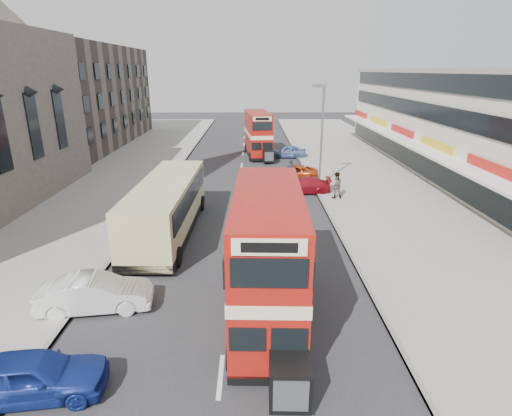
% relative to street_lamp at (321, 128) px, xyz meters
% --- Properties ---
extents(ground, '(160.00, 160.00, 0.00)m').
position_rel_street_lamp_xyz_m(ground, '(-6.52, -18.00, -4.78)').
color(ground, '#28282B').
rests_on(ground, ground).
extents(road_surface, '(12.00, 90.00, 0.01)m').
position_rel_street_lamp_xyz_m(road_surface, '(-6.52, 2.00, -4.78)').
color(road_surface, '#28282B').
rests_on(road_surface, ground).
extents(pavement_right, '(12.00, 90.00, 0.15)m').
position_rel_street_lamp_xyz_m(pavement_right, '(5.48, 2.00, -4.71)').
color(pavement_right, gray).
rests_on(pavement_right, ground).
extents(pavement_left, '(12.00, 90.00, 0.15)m').
position_rel_street_lamp_xyz_m(pavement_left, '(-18.52, 2.00, -4.71)').
color(pavement_left, gray).
rests_on(pavement_left, ground).
extents(kerb_left, '(0.20, 90.00, 0.16)m').
position_rel_street_lamp_xyz_m(kerb_left, '(-12.62, 2.00, -4.71)').
color(kerb_left, gray).
rests_on(kerb_left, ground).
extents(kerb_right, '(0.20, 90.00, 0.16)m').
position_rel_street_lamp_xyz_m(kerb_right, '(-0.42, 2.00, -4.71)').
color(kerb_right, gray).
rests_on(kerb_right, ground).
extents(brick_terrace, '(14.00, 28.00, 12.00)m').
position_rel_street_lamp_xyz_m(brick_terrace, '(-28.52, 20.00, 1.22)').
color(brick_terrace, '#66594C').
rests_on(brick_terrace, ground).
extents(commercial_row, '(9.90, 46.20, 9.30)m').
position_rel_street_lamp_xyz_m(commercial_row, '(13.42, 4.00, -0.09)').
color(commercial_row, beige).
rests_on(commercial_row, ground).
extents(street_lamp, '(1.00, 0.20, 8.12)m').
position_rel_street_lamp_xyz_m(street_lamp, '(0.00, 0.00, 0.00)').
color(street_lamp, slate).
rests_on(street_lamp, ground).
extents(bus_main, '(2.69, 8.98, 4.91)m').
position_rel_street_lamp_xyz_m(bus_main, '(-4.93, -18.83, -2.20)').
color(bus_main, black).
rests_on(bus_main, ground).
extents(bus_second, '(3.15, 8.52, 4.65)m').
position_rel_street_lamp_xyz_m(bus_second, '(-4.79, 12.70, -2.33)').
color(bus_second, black).
rests_on(bus_second, ground).
extents(coach, '(3.11, 11.19, 2.95)m').
position_rel_street_lamp_xyz_m(coach, '(-10.41, -10.08, -3.04)').
color(coach, black).
rests_on(coach, ground).
extents(car_left_near, '(4.39, 2.22, 1.43)m').
position_rel_street_lamp_xyz_m(car_left_near, '(-11.92, -22.73, -4.07)').
color(car_left_near, navy).
rests_on(car_left_near, ground).
extents(car_left_front, '(4.55, 2.11, 1.44)m').
position_rel_street_lamp_xyz_m(car_left_front, '(-11.76, -18.14, -4.06)').
color(car_left_front, white).
rests_on(car_left_front, ground).
extents(car_right_a, '(4.32, 1.86, 1.24)m').
position_rel_street_lamp_xyz_m(car_right_a, '(-1.52, -1.86, -4.17)').
color(car_right_a, maroon).
rests_on(car_right_a, ground).
extents(car_right_b, '(4.66, 2.61, 1.23)m').
position_rel_street_lamp_xyz_m(car_right_b, '(-1.92, 2.41, -4.17)').
color(car_right_b, '#BC3F12').
rests_on(car_right_b, ground).
extents(car_right_c, '(4.05, 1.78, 1.36)m').
position_rel_street_lamp_xyz_m(car_right_c, '(-1.57, 11.66, -4.11)').
color(car_right_c, '#5471A8').
rests_on(car_right_c, ground).
extents(pedestrian_near, '(0.73, 0.49, 1.97)m').
position_rel_street_lamp_xyz_m(pedestrian_near, '(0.69, -3.65, -3.65)').
color(pedestrian_near, gray).
rests_on(pedestrian_near, pavement_right).
extents(cyclist, '(0.68, 1.61, 2.07)m').
position_rel_street_lamp_xyz_m(cyclist, '(-2.21, 0.90, -4.06)').
color(cyclist, gray).
rests_on(cyclist, ground).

